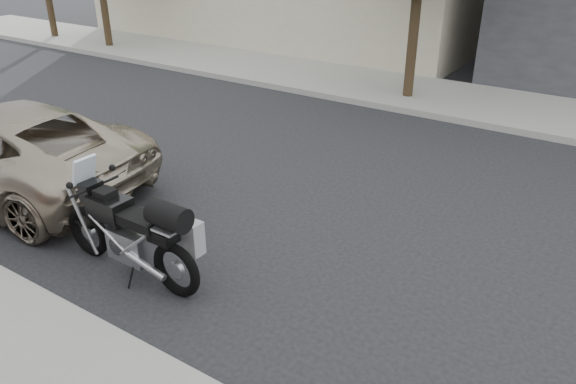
{
  "coord_description": "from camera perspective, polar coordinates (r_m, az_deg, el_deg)",
  "views": [
    {
      "loc": [
        -3.03,
        6.99,
        4.16
      ],
      "look_at": [
        0.63,
        1.47,
        0.9
      ],
      "focal_mm": 35.0,
      "sensor_mm": 36.0,
      "label": 1
    }
  ],
  "objects": [
    {
      "name": "ground",
      "position": [
        8.68,
        8.86,
        -2.77
      ],
      "size": [
        120.0,
        120.0,
        0.0
      ],
      "primitive_type": "plane",
      "color": "black",
      "rests_on": "ground"
    },
    {
      "name": "far_sidewalk",
      "position": [
        14.41,
        20.19,
        8.15
      ],
      "size": [
        44.0,
        3.0,
        0.15
      ],
      "primitive_type": "cube",
      "color": "gray",
      "rests_on": "ground"
    },
    {
      "name": "motorcycle",
      "position": [
        7.2,
        -15.06,
        -4.03
      ],
      "size": [
        2.35,
        0.76,
        1.48
      ],
      "rotation": [
        0.0,
        0.0,
        -0.01
      ],
      "color": "black",
      "rests_on": "ground"
    },
    {
      "name": "minivan",
      "position": [
        10.41,
        -27.16,
        3.97
      ],
      "size": [
        5.44,
        2.96,
        1.45
      ],
      "primitive_type": "imported",
      "rotation": [
        0.0,
        0.0,
        1.68
      ],
      "color": "tan",
      "rests_on": "ground"
    }
  ]
}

